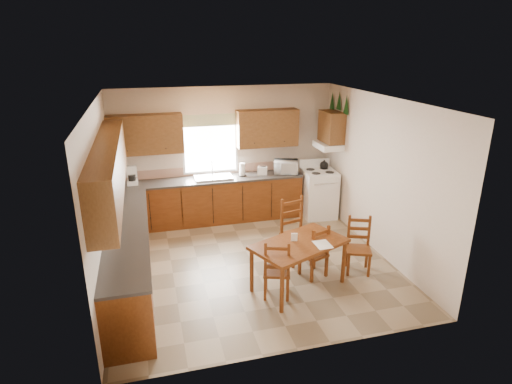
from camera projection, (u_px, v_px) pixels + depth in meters
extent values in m
plane|color=#887559|center=(252.00, 263.00, 7.20)|extent=(4.50, 4.50, 0.00)
plane|color=brown|center=(251.00, 101.00, 6.30)|extent=(4.50, 4.50, 0.00)
plane|color=beige|center=(102.00, 200.00, 6.21)|extent=(4.50, 4.50, 0.00)
plane|color=beige|center=(379.00, 176.00, 7.30)|extent=(4.50, 4.50, 0.00)
plane|color=beige|center=(225.00, 153.00, 8.80)|extent=(4.50, 4.50, 0.00)
plane|color=beige|center=(302.00, 251.00, 4.70)|extent=(4.50, 4.50, 0.00)
cube|color=#663111|center=(211.00, 201.00, 8.74)|extent=(3.75, 0.60, 0.88)
cube|color=#663111|center=(129.00, 258.00, 6.45)|extent=(0.60, 3.60, 0.88)
cube|color=#36312D|center=(210.00, 179.00, 8.59)|extent=(3.75, 0.63, 0.04)
cube|color=#36312D|center=(126.00, 230.00, 6.30)|extent=(0.63, 3.60, 0.04)
cube|color=#9E7460|center=(207.00, 170.00, 8.82)|extent=(3.75, 0.01, 0.18)
cube|color=brown|center=(146.00, 134.00, 8.11)|extent=(1.41, 0.33, 0.75)
cube|color=brown|center=(267.00, 128.00, 8.69)|extent=(1.25, 0.33, 0.75)
cube|color=brown|center=(109.00, 168.00, 5.94)|extent=(0.33, 3.60, 0.75)
cube|color=brown|center=(332.00, 127.00, 8.58)|extent=(0.33, 0.62, 0.62)
cube|color=white|center=(328.00, 146.00, 8.69)|extent=(0.44, 0.62, 0.12)
cube|color=white|center=(210.00, 145.00, 8.64)|extent=(1.13, 0.02, 1.18)
cube|color=white|center=(210.00, 145.00, 8.63)|extent=(1.05, 0.01, 1.10)
cube|color=#5A7D47|center=(209.00, 120.00, 8.44)|extent=(1.19, 0.01, 0.24)
cube|color=silver|center=(213.00, 177.00, 8.59)|extent=(0.75, 0.45, 0.04)
cone|color=#143C13|center=(346.00, 105.00, 8.16)|extent=(0.22, 0.22, 0.36)
cone|color=#143C13|center=(339.00, 100.00, 8.43)|extent=(0.22, 0.22, 0.36)
cone|color=#143C13|center=(332.00, 100.00, 8.74)|extent=(0.22, 0.22, 0.36)
cube|color=white|center=(319.00, 194.00, 9.00)|extent=(0.71, 0.73, 0.97)
cube|color=white|center=(132.00, 177.00, 8.20)|extent=(0.25, 0.27, 0.31)
cylinder|color=white|center=(242.00, 170.00, 8.71)|extent=(0.12, 0.12, 0.27)
cube|color=white|center=(262.00, 171.00, 8.82)|extent=(0.23, 0.18, 0.16)
imported|color=white|center=(286.00, 167.00, 8.89)|extent=(0.54, 0.45, 0.28)
cube|color=#663111|center=(299.00, 265.00, 6.39)|extent=(1.58, 1.27, 0.74)
cube|color=#663111|center=(314.00, 251.00, 6.68)|extent=(0.46, 0.45, 0.87)
cube|color=#663111|center=(277.00, 267.00, 6.15)|extent=(0.48, 0.47, 0.91)
cube|color=#663111|center=(297.00, 231.00, 7.11)|extent=(0.54, 0.53, 1.07)
cube|color=#663111|center=(359.00, 246.00, 6.79)|extent=(0.49, 0.48, 0.91)
cube|color=white|center=(323.00, 245.00, 6.20)|extent=(0.22, 0.30, 0.00)
cube|color=white|center=(294.00, 237.00, 6.30)|extent=(0.09, 0.04, 0.12)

